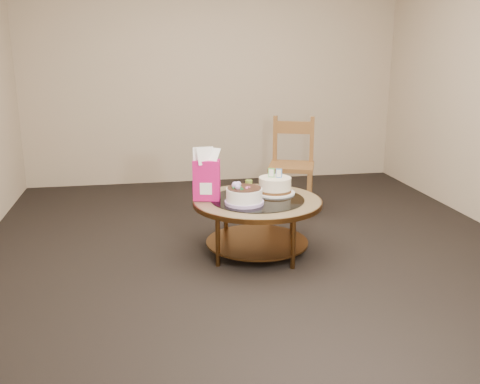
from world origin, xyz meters
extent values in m
plane|color=black|center=(0.00, 0.00, 0.00)|extent=(5.00, 5.00, 0.00)
cube|color=tan|center=(0.00, 2.50, 1.30)|extent=(4.50, 0.02, 2.60)
cube|color=tan|center=(0.00, -2.50, 1.30)|extent=(4.50, 0.02, 2.60)
cylinder|color=#523317|center=(0.35, 0.20, 0.21)|extent=(0.04, 0.04, 0.42)
cylinder|color=#523317|center=(-0.20, 0.35, 0.21)|extent=(0.04, 0.04, 0.42)
cylinder|color=#523317|center=(-0.35, -0.20, 0.21)|extent=(0.04, 0.04, 0.42)
cylinder|color=#523317|center=(0.20, -0.35, 0.21)|extent=(0.04, 0.04, 0.42)
cylinder|color=#523317|center=(0.00, 0.00, 0.10)|extent=(0.82, 0.82, 0.02)
cylinder|color=#523317|center=(0.00, 0.00, 0.43)|extent=(1.02, 1.02, 0.04)
cylinder|color=olive|center=(0.00, 0.00, 0.45)|extent=(1.00, 1.00, 0.01)
cylinder|color=black|center=(0.00, 0.00, 0.45)|extent=(0.74, 0.74, 0.01)
cylinder|color=#B395D3|center=(-0.13, -0.11, 0.47)|extent=(0.30, 0.30, 0.02)
cylinder|color=white|center=(-0.13, -0.11, 0.52)|extent=(0.27, 0.27, 0.12)
cylinder|color=black|center=(-0.13, -0.11, 0.58)|extent=(0.26, 0.26, 0.01)
sphere|color=#B395D3|center=(-0.20, -0.10, 0.60)|extent=(0.05, 0.05, 0.05)
sphere|color=#B395D3|center=(-0.17, -0.07, 0.60)|extent=(0.05, 0.05, 0.05)
sphere|color=#B395D3|center=(-0.18, -0.14, 0.60)|extent=(0.04, 0.04, 0.04)
cone|color=#207B3A|center=(-0.16, -0.10, 0.59)|extent=(0.04, 0.04, 0.03)
cone|color=#207B3A|center=(-0.21, -0.13, 0.59)|extent=(0.03, 0.04, 0.03)
cone|color=#207B3A|center=(-0.16, -0.05, 0.59)|extent=(0.03, 0.03, 0.03)
cone|color=#207B3A|center=(-0.15, -0.16, 0.59)|extent=(0.03, 0.04, 0.03)
cylinder|color=white|center=(0.17, 0.14, 0.46)|extent=(0.33, 0.33, 0.01)
cylinder|color=#4B2E15|center=(0.17, 0.14, 0.48)|extent=(0.27, 0.27, 0.02)
cylinder|color=beige|center=(0.17, 0.14, 0.54)|extent=(0.26, 0.26, 0.10)
cube|color=#4FB853|center=(0.15, 0.15, 0.63)|extent=(0.05, 0.03, 0.07)
cube|color=white|center=(0.15, 0.15, 0.63)|extent=(0.04, 0.03, 0.06)
cube|color=#3E80D3|center=(0.20, 0.12, 0.63)|extent=(0.05, 0.03, 0.07)
cube|color=white|center=(0.20, 0.12, 0.63)|extent=(0.04, 0.03, 0.06)
cube|color=#BF1172|center=(-0.39, 0.05, 0.62)|extent=(0.22, 0.16, 0.32)
cube|color=white|center=(-0.39, 0.05, 0.56)|extent=(0.12, 0.13, 0.09)
cube|color=#CFBE55|center=(-0.01, 0.30, 0.46)|extent=(0.13, 0.13, 0.01)
cylinder|color=#C1873C|center=(-0.01, 0.30, 0.47)|extent=(0.12, 0.12, 0.01)
cylinder|color=olive|center=(-0.01, 0.30, 0.51)|extent=(0.06, 0.06, 0.06)
cylinder|color=black|center=(-0.01, 0.30, 0.54)|extent=(0.00, 0.00, 0.01)
cube|color=brown|center=(0.57, 1.05, 0.47)|extent=(0.55, 0.55, 0.04)
cube|color=brown|center=(0.34, 0.94, 0.23)|extent=(0.05, 0.05, 0.47)
cube|color=brown|center=(0.69, 0.82, 0.23)|extent=(0.05, 0.05, 0.47)
cube|color=brown|center=(0.46, 1.29, 0.23)|extent=(0.05, 0.05, 0.47)
cube|color=brown|center=(0.81, 1.17, 0.23)|extent=(0.05, 0.05, 0.47)
cube|color=brown|center=(0.46, 1.29, 0.70)|extent=(0.05, 0.05, 0.48)
cube|color=brown|center=(0.81, 1.17, 0.70)|extent=(0.05, 0.05, 0.48)
cube|color=brown|center=(0.63, 1.23, 0.83)|extent=(0.36, 0.15, 0.12)
camera|label=1|loc=(-0.86, -3.95, 1.62)|focal=40.00mm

